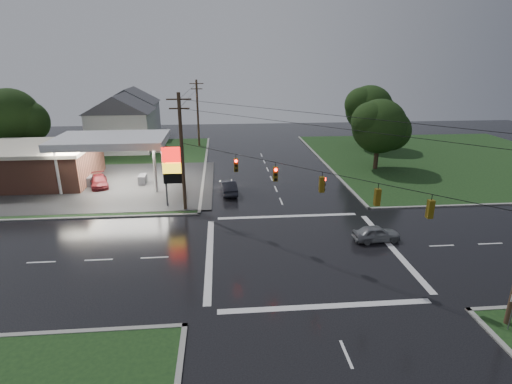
{
  "coord_description": "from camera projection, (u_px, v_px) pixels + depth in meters",
  "views": [
    {
      "loc": [
        -5.87,
        -26.65,
        14.03
      ],
      "look_at": [
        -3.06,
        5.41,
        3.0
      ],
      "focal_mm": 28.0,
      "sensor_mm": 36.0,
      "label": 1
    }
  ],
  "objects": [
    {
      "name": "utility_pole_n",
      "position": [
        198.0,
        112.0,
        63.39
      ],
      "size": [
        2.2,
        0.32,
        10.5
      ],
      "color": "#382619",
      "rests_on": "ground"
    },
    {
      "name": "utility_pole_nw",
      "position": [
        182.0,
        151.0,
        36.46
      ],
      "size": [
        2.2,
        0.32,
        11.0
      ],
      "color": "#382619",
      "rests_on": "ground"
    },
    {
      "name": "tree_ne_far",
      "position": [
        370.0,
        109.0,
        61.6
      ],
      "size": [
        8.46,
        7.2,
        9.8
      ],
      "color": "black",
      "rests_on": "ground"
    },
    {
      "name": "house_far",
      "position": [
        132.0,
        112.0,
        72.13
      ],
      "size": [
        11.05,
        8.48,
        8.6
      ],
      "color": "silver",
      "rests_on": "ground"
    },
    {
      "name": "car_pump",
      "position": [
        99.0,
        181.0,
        44.84
      ],
      "size": [
        3.12,
        4.77,
        1.28
      ],
      "primitive_type": "imported",
      "rotation": [
        0.0,
        0.0,
        0.33
      ],
      "color": "#5D1519",
      "rests_on": "ground"
    },
    {
      "name": "gas_station",
      "position": [
        49.0,
        161.0,
        45.76
      ],
      "size": [
        26.2,
        18.0,
        5.6
      ],
      "color": "#2D2D2D",
      "rests_on": "ground"
    },
    {
      "name": "grass_ne",
      "position": [
        446.0,
        159.0,
        56.79
      ],
      "size": [
        36.0,
        36.0,
        0.08
      ],
      "primitive_type": "cube",
      "color": "black",
      "rests_on": "ground"
    },
    {
      "name": "tree_ne_near",
      "position": [
        380.0,
        126.0,
        50.24
      ],
      "size": [
        7.99,
        6.8,
        8.98
      ],
      "color": "black",
      "rests_on": "ground"
    },
    {
      "name": "grass_nw",
      "position": [
        69.0,
        168.0,
        52.48
      ],
      "size": [
        36.0,
        36.0,
        0.08
      ],
      "primitive_type": "cube",
      "color": "black",
      "rests_on": "ground"
    },
    {
      "name": "traffic_signals",
      "position": [
        306.0,
        169.0,
        28.03
      ],
      "size": [
        26.87,
        26.87,
        1.47
      ],
      "color": "black",
      "rests_on": "ground"
    },
    {
      "name": "house_near",
      "position": [
        122.0,
        122.0,
        60.91
      ],
      "size": [
        11.05,
        8.48,
        8.6
      ],
      "color": "silver",
      "rests_on": "ground"
    },
    {
      "name": "car_crossing",
      "position": [
        376.0,
        233.0,
        31.69
      ],
      "size": [
        3.82,
        1.74,
        1.27
      ],
      "primitive_type": "imported",
      "rotation": [
        0.0,
        0.0,
        1.64
      ],
      "color": "gray",
      "rests_on": "ground"
    },
    {
      "name": "pylon_sign",
      "position": [
        173.0,
        167.0,
        37.87
      ],
      "size": [
        2.0,
        0.35,
        6.0
      ],
      "color": "#59595E",
      "rests_on": "ground"
    },
    {
      "name": "ground",
      "position": [
        302.0,
        251.0,
        30.14
      ],
      "size": [
        120.0,
        120.0,
        0.0
      ],
      "primitive_type": "plane",
      "color": "black",
      "rests_on": "ground"
    },
    {
      "name": "tree_nw_behind",
      "position": [
        12.0,
        117.0,
        53.6
      ],
      "size": [
        8.93,
        7.6,
        10.0
      ],
      "color": "black",
      "rests_on": "ground"
    },
    {
      "name": "car_north",
      "position": [
        228.0,
        187.0,
        42.63
      ],
      "size": [
        1.93,
        4.47,
        1.43
      ],
      "primitive_type": "imported",
      "rotation": [
        0.0,
        0.0,
        3.24
      ],
      "color": "#22242B",
      "rests_on": "ground"
    }
  ]
}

